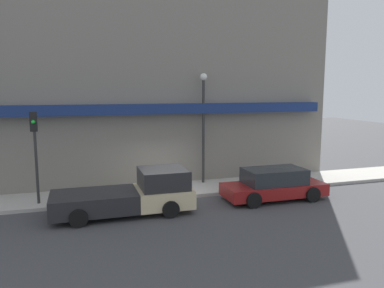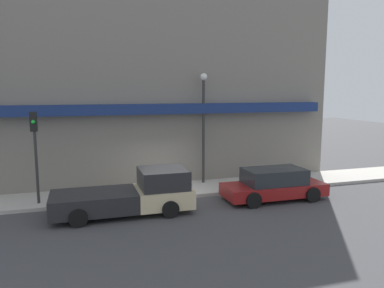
{
  "view_description": "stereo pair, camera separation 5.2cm",
  "coord_description": "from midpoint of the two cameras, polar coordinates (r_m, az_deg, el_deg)",
  "views": [
    {
      "loc": [
        -3.74,
        -15.88,
        4.93
      ],
      "look_at": [
        1.49,
        1.04,
        2.35
      ],
      "focal_mm": 35.0,
      "sensor_mm": 36.0,
      "label": 1
    },
    {
      "loc": [
        -3.69,
        -15.89,
        4.93
      ],
      "look_at": [
        1.49,
        1.04,
        2.35
      ],
      "focal_mm": 35.0,
      "sensor_mm": 36.0,
      "label": 2
    }
  ],
  "objects": [
    {
      "name": "pickup_truck",
      "position": [
        15.34,
        -9.12,
        -7.6
      ],
      "size": [
        5.52,
        2.28,
        1.73
      ],
      "rotation": [
        0.0,
        0.0,
        0.02
      ],
      "color": "beige",
      "rests_on": "ground"
    },
    {
      "name": "traffic_light",
      "position": [
        16.74,
        -22.91,
        0.36
      ],
      "size": [
        0.28,
        0.42,
        3.88
      ],
      "color": "#2D2D2D",
      "rests_on": "sidewalk"
    },
    {
      "name": "ground_plane",
      "position": [
        17.04,
        -3.89,
        -8.56
      ],
      "size": [
        80.0,
        80.0,
        0.0
      ],
      "primitive_type": "plane",
      "color": "#424244"
    },
    {
      "name": "fire_hydrant",
      "position": [
        17.72,
        -4.58,
        -6.33
      ],
      "size": [
        0.22,
        0.22,
        0.63
      ],
      "color": "red",
      "rests_on": "sidewalk"
    },
    {
      "name": "parked_car",
      "position": [
        17.38,
        12.29,
        -6.03
      ],
      "size": [
        4.64,
        1.99,
        1.42
      ],
      "rotation": [
        0.0,
        0.0,
        0.02
      ],
      "color": "maroon",
      "rests_on": "ground"
    },
    {
      "name": "building",
      "position": [
        20.3,
        -6.76,
        8.99
      ],
      "size": [
        19.8,
        3.8,
        10.42
      ],
      "color": "gray",
      "rests_on": "ground"
    },
    {
      "name": "street_lamp",
      "position": [
        19.03,
        1.68,
        4.41
      ],
      "size": [
        0.36,
        0.36,
        5.6
      ],
      "color": "#2D2D2D",
      "rests_on": "sidewalk"
    },
    {
      "name": "sidewalk",
      "position": [
        18.24,
        -4.84,
        -7.18
      ],
      "size": [
        36.0,
        2.6,
        0.15
      ],
      "color": "#B7B2A8",
      "rests_on": "ground"
    }
  ]
}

